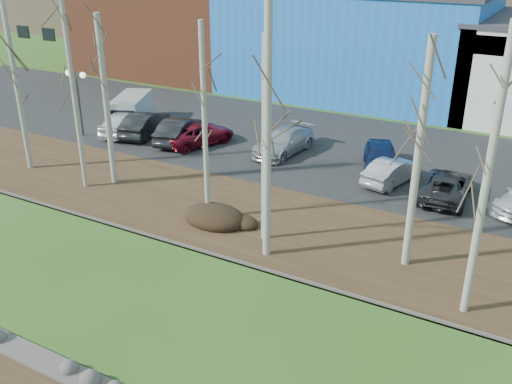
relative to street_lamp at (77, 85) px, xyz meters
The scene contains 25 objects.
river 21.09m from the street_lamp, 35.74° to the right, with size 80.00×8.00×0.90m, color black, non-canonical shape.
far_bank_rocks 19.02m from the street_lamp, 25.50° to the right, with size 80.00×0.80×0.46m, color #47423D, non-canonical shape.
far_bank 17.89m from the street_lamp, 16.04° to the right, with size 80.00×7.00×0.15m, color #382616.
parking_lot 18.12m from the street_lamp, 18.46° to the left, with size 80.00×14.00×0.14m, color black.
building_brick 20.89m from the street_lamp, 109.89° to the left, with size 16.32×12.24×7.80m.
building_blue 22.47m from the street_lamp, 60.98° to the left, with size 20.40×12.24×8.30m.
dirt_mound 15.66m from the street_lamp, 23.59° to the right, with size 2.91×2.06×0.57m, color black.
birch_0 6.02m from the street_lamp, 73.88° to the right, with size 0.27×0.27×9.67m.
birch_1 8.74m from the street_lamp, 44.27° to the right, with size 0.22×0.22×9.78m.
birch_2 8.60m from the street_lamp, 34.49° to the right, with size 0.30×0.30×8.44m.
birch_3 19.06m from the street_lamp, 23.24° to the right, with size 0.30×0.30×10.61m.
birch_4 14.82m from the street_lamp, 23.49° to the right, with size 0.22×0.22×8.64m.
birch_5 17.88m from the street_lamp, 20.94° to the right, with size 0.19×0.19×8.41m.
birch_6 26.21m from the street_lamp, 16.73° to the right, with size 0.26×0.26×9.54m.
birch_7 23.14m from the street_lamp, 13.73° to the right, with size 0.29×0.29×8.68m.
street_lamp is the anchor object (origin of this frame).
car_0 3.64m from the street_lamp, 39.25° to the left, with size 1.81×4.50×1.53m, color white.
car_1 6.93m from the street_lamp, 18.39° to the left, with size 1.59×4.55×1.50m, color black.
car_2 8.19m from the street_lamp, 16.71° to the left, with size 2.13×4.62×1.28m, color maroon.
car_3 13.37m from the street_lamp, 14.94° to the left, with size 1.96×4.81×1.40m, color #A2A4AB.
car_4 18.95m from the street_lamp, 11.13° to the left, with size 1.73×4.31×1.47m, color #12224B.
car_5 19.85m from the street_lamp, ahead, with size 1.37×3.93×1.29m, color #A5A5A8.
car_6 22.62m from the street_lamp, ahead, with size 2.11×4.58×1.27m, color #2A2A2D.
car_8 4.71m from the street_lamp, 30.71° to the left, with size 1.59×4.55×1.50m, color black.
van_grey 4.25m from the street_lamp, 71.14° to the left, with size 3.46×4.72×1.91m.
Camera 1 is at (9.88, -5.61, 11.67)m, focal length 40.00 mm.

